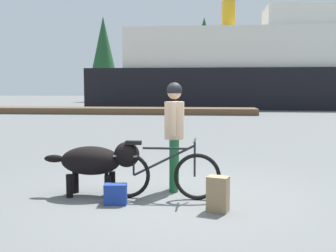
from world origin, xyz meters
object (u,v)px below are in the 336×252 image
object	(u,v)px
bicycle	(161,174)
dog	(97,160)
person_cyclist	(174,125)
handbag_pannier	(116,194)
ferry_boat	(273,71)
backpack	(218,194)

from	to	relation	value
bicycle	dog	size ratio (longest dim) A/B	1.17
person_cyclist	handbag_pannier	bearing A→B (deg)	-131.02
handbag_pannier	person_cyclist	bearing A→B (deg)	48.98
dog	ferry_boat	size ratio (longest dim) A/B	0.05
person_cyclist	ferry_boat	size ratio (longest dim) A/B	0.06
backpack	handbag_pannier	world-z (taller)	backpack
ferry_boat	person_cyclist	bearing A→B (deg)	-101.83
dog	ferry_boat	bearing A→B (deg)	76.13
person_cyclist	ferry_boat	bearing A→B (deg)	78.17
handbag_pannier	ferry_boat	bearing A→B (deg)	77.06
dog	backpack	distance (m)	1.97
bicycle	person_cyclist	bearing A→B (deg)	73.36
handbag_pannier	ferry_boat	world-z (taller)	ferry_boat
backpack	ferry_boat	distance (m)	29.42
person_cyclist	ferry_boat	distance (m)	28.42
dog	backpack	world-z (taller)	dog
bicycle	handbag_pannier	bearing A→B (deg)	-149.42
person_cyclist	dog	distance (m)	1.34
bicycle	person_cyclist	distance (m)	0.88
bicycle	ferry_boat	distance (m)	29.02
person_cyclist	dog	bearing A→B (deg)	-158.73
backpack	dog	bearing A→B (deg)	161.25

